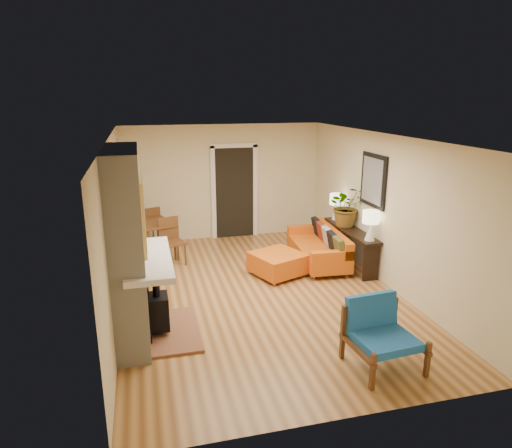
# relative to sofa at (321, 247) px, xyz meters

# --- Properties ---
(room_shell) EXTENTS (6.50, 6.50, 6.50)m
(room_shell) POSITION_rel_sofa_xyz_m (-0.95, 1.55, 0.92)
(room_shell) COLOR #BC8548
(room_shell) RESTS_ON ground
(fireplace) EXTENTS (1.09, 1.68, 2.60)m
(fireplace) POSITION_rel_sofa_xyz_m (-3.56, -2.08, 0.92)
(fireplace) COLOR white
(fireplace) RESTS_ON ground
(sofa) EXTENTS (0.93, 1.90, 0.73)m
(sofa) POSITION_rel_sofa_xyz_m (0.00, 0.00, 0.00)
(sofa) COLOR silver
(sofa) RESTS_ON ground
(ottoman) EXTENTS (1.09, 1.09, 0.42)m
(ottoman) POSITION_rel_sofa_xyz_m (-1.03, -0.43, -0.07)
(ottoman) COLOR silver
(ottoman) RESTS_ON ground
(blue_chair) EXTENTS (0.86, 0.85, 0.84)m
(blue_chair) POSITION_rel_sofa_xyz_m (-0.65, -3.47, 0.13)
(blue_chair) COLOR brown
(blue_chair) RESTS_ON ground
(dining_table) EXTENTS (1.13, 1.75, 0.92)m
(dining_table) POSITION_rel_sofa_xyz_m (-3.14, 1.18, 0.28)
(dining_table) COLOR brown
(dining_table) RESTS_ON ground
(console_table) EXTENTS (0.34, 1.85, 0.72)m
(console_table) POSITION_rel_sofa_xyz_m (0.51, -0.23, 0.26)
(console_table) COLOR black
(console_table) RESTS_ON ground
(lamp_near) EXTENTS (0.30, 0.30, 0.54)m
(lamp_near) POSITION_rel_sofa_xyz_m (0.51, -0.96, 0.74)
(lamp_near) COLOR white
(lamp_near) RESTS_ON console_table
(lamp_far) EXTENTS (0.30, 0.30, 0.54)m
(lamp_far) POSITION_rel_sofa_xyz_m (0.51, 0.49, 0.74)
(lamp_far) COLOR white
(lamp_far) RESTS_ON console_table
(houseplant) EXTENTS (0.75, 0.66, 0.81)m
(houseplant) POSITION_rel_sofa_xyz_m (0.50, -0.01, 0.81)
(houseplant) COLOR #1E5919
(houseplant) RESTS_ON console_table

